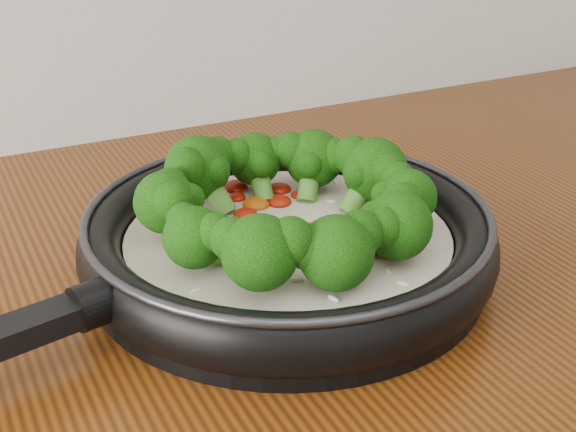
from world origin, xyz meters
name	(u,v)px	position (x,y,z in m)	size (l,w,h in m)	color
skillet	(286,232)	(0.05, 1.12, 0.94)	(0.54, 0.40, 0.10)	black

